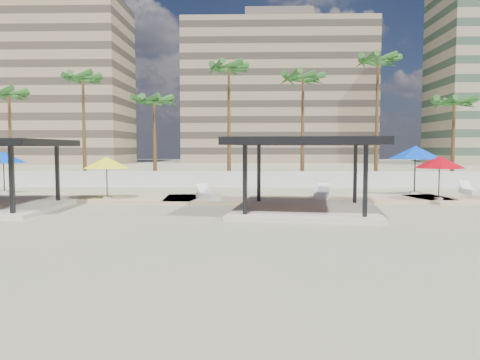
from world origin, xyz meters
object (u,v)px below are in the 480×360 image
(lounger_c, at_px, (470,191))
(umbrella_c, at_px, (440,162))
(lounger_a, at_px, (208,196))
(lounger_b, at_px, (322,195))
(pavilion_central, at_px, (305,168))

(lounger_c, bearing_deg, umbrella_c, 137.05)
(umbrella_c, bearing_deg, lounger_a, 179.81)
(lounger_a, xyz_separation_m, lounger_b, (6.33, 0.35, 0.00))
(lounger_c, bearing_deg, lounger_a, 102.77)
(pavilion_central, distance_m, lounger_b, 4.72)
(lounger_b, bearing_deg, pavilion_central, 175.61)
(umbrella_c, distance_m, lounger_a, 12.71)
(lounger_c, bearing_deg, pavilion_central, 124.24)
(umbrella_c, relative_size, lounger_c, 1.60)
(umbrella_c, relative_size, lounger_a, 1.53)
(umbrella_c, bearing_deg, pavilion_central, -153.70)
(lounger_a, height_order, lounger_c, lounger_a)
(pavilion_central, xyz_separation_m, lounger_b, (1.41, 4.18, -1.69))
(pavilion_central, relative_size, lounger_a, 3.57)
(umbrella_c, distance_m, lounger_c, 4.95)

